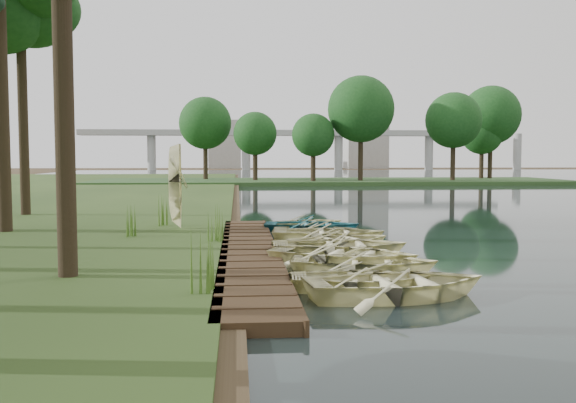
{
  "coord_description": "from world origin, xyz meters",
  "views": [
    {
      "loc": [
        -1.92,
        -17.87,
        2.89
      ],
      "look_at": [
        -0.5,
        0.16,
        1.63
      ],
      "focal_mm": 40.0,
      "sensor_mm": 36.0,
      "label": 1
    }
  ],
  "objects": [
    {
      "name": "ground",
      "position": [
        0.0,
        0.0,
        0.0
      ],
      "size": [
        300.0,
        300.0,
        0.0
      ],
      "primitive_type": "plane",
      "color": "#3D2F1D"
    },
    {
      "name": "boardwalk",
      "position": [
        -1.6,
        0.0,
        0.15
      ],
      "size": [
        1.6,
        16.0,
        0.3
      ],
      "primitive_type": "cube",
      "color": "#332313",
      "rests_on": "ground"
    },
    {
      "name": "peninsula",
      "position": [
        8.0,
        50.0,
        0.23
      ],
      "size": [
        50.0,
        14.0,
        0.45
      ],
      "primitive_type": "cube",
      "color": "#29471F",
      "rests_on": "ground"
    },
    {
      "name": "far_trees",
      "position": [
        4.67,
        50.0,
        6.43
      ],
      "size": [
        45.6,
        5.6,
        8.8
      ],
      "color": "black",
      "rests_on": "peninsula"
    },
    {
      "name": "bridge",
      "position": [
        12.31,
        120.0,
        7.08
      ],
      "size": [
        95.9,
        4.0,
        8.6
      ],
      "color": "#A5A5A0",
      "rests_on": "ground"
    },
    {
      "name": "building_a",
      "position": [
        30.0,
        140.0,
        9.0
      ],
      "size": [
        10.0,
        8.0,
        18.0
      ],
      "primitive_type": "cube",
      "color": "#A5A5A0",
      "rests_on": "ground"
    },
    {
      "name": "building_b",
      "position": [
        -5.0,
        145.0,
        6.0
      ],
      "size": [
        8.0,
        8.0,
        12.0
      ],
      "primitive_type": "cube",
      "color": "#A5A5A0",
      "rests_on": "ground"
    },
    {
      "name": "rowboat_0",
      "position": [
        1.27,
        -5.38,
        0.44
      ],
      "size": [
        4.04,
        3.11,
        0.77
      ],
      "primitive_type": "imported",
      "rotation": [
        0.0,
        0.0,
        1.7
      ],
      "color": "beige",
      "rests_on": "water"
    },
    {
      "name": "rowboat_1",
      "position": [
        0.71,
        -4.54,
        0.37
      ],
      "size": [
        3.22,
        2.39,
        0.64
      ],
      "primitive_type": "imported",
      "rotation": [
        0.0,
        0.0,
        1.51
      ],
      "color": "beige",
      "rests_on": "water"
    },
    {
      "name": "rowboat_2",
      "position": [
        1.11,
        -2.76,
        0.42
      ],
      "size": [
        3.93,
        3.13,
        0.73
      ],
      "primitive_type": "imported",
      "rotation": [
        0.0,
        0.0,
        1.38
      ],
      "color": "beige",
      "rests_on": "water"
    },
    {
      "name": "rowboat_3",
      "position": [
        0.79,
        -1.65,
        0.45
      ],
      "size": [
        4.65,
        4.1,
        0.8
      ],
      "primitive_type": "imported",
      "rotation": [
        0.0,
        0.0,
        1.15
      ],
      "color": "beige",
      "rests_on": "water"
    },
    {
      "name": "rowboat_4",
      "position": [
        0.96,
        -0.03,
        0.45
      ],
      "size": [
        3.97,
        2.91,
        0.8
      ],
      "primitive_type": "imported",
      "rotation": [
        0.0,
        0.0,
        1.53
      ],
      "color": "beige",
      "rests_on": "water"
    },
    {
      "name": "rowboat_5",
      "position": [
        1.25,
        1.51,
        0.4
      ],
      "size": [
        3.96,
        3.4,
        0.69
      ],
      "primitive_type": "imported",
      "rotation": [
        0.0,
        0.0,
        1.93
      ],
      "color": "beige",
      "rests_on": "water"
    },
    {
      "name": "rowboat_6",
      "position": [
        1.08,
        3.07,
        0.44
      ],
      "size": [
        4.01,
        3.07,
        0.77
      ],
      "primitive_type": "imported",
      "rotation": [
        0.0,
        0.0,
        1.46
      ],
      "color": "beige",
      "rests_on": "water"
    },
    {
      "name": "rowboat_7",
      "position": [
        0.86,
        4.58,
        0.36
      ],
      "size": [
        3.22,
        2.43,
        0.63
      ],
      "primitive_type": "imported",
      "rotation": [
        0.0,
        0.0,
        1.48
      ],
      "color": "beige",
      "rests_on": "water"
    },
    {
      "name": "rowboat_8",
      "position": [
        0.83,
        5.72,
        0.41
      ],
      "size": [
        3.84,
        2.99,
        0.73
      ],
      "primitive_type": "imported",
      "rotation": [
        0.0,
        0.0,
        1.43
      ],
      "color": "teal",
      "rests_on": "water"
    },
    {
      "name": "rowboat_9",
      "position": [
        0.82,
        7.11,
        0.36
      ],
      "size": [
        3.5,
        2.92,
        0.62
      ],
      "primitive_type": "imported",
      "rotation": [
        0.0,
        0.0,
        1.86
      ],
      "color": "beige",
      "rests_on": "water"
    },
    {
      "name": "stored_rowboat",
      "position": [
        -4.04,
        5.49,
        0.62
      ],
      "size": [
        3.12,
        2.27,
        0.63
      ],
      "primitive_type": "imported",
      "rotation": [
        3.14,
        0.0,
        1.6
      ],
      "color": "beige",
      "rests_on": "bank"
    },
    {
      "name": "tree_6",
      "position": [
        -11.42,
        11.67,
        9.42
      ],
      "size": [
        4.3,
        4.3,
        11.06
      ],
      "color": "black",
      "rests_on": "bank"
    },
    {
      "name": "reeds_0",
      "position": [
        -2.6,
        -5.56,
        0.84
      ],
      "size": [
        0.6,
        0.6,
        1.09
      ],
      "primitive_type": "cone",
      "color": "#3F661E",
      "rests_on": "bank"
    },
    {
      "name": "reeds_1",
      "position": [
        -2.6,
        1.8,
        0.81
      ],
      "size": [
        0.6,
        0.6,
        1.01
      ],
      "primitive_type": "cone",
      "color": "#3F661E",
      "rests_on": "bank"
    },
    {
      "name": "reeds_2",
      "position": [
        -5.28,
        3.24,
        0.76
      ],
      "size": [
        0.6,
        0.6,
        0.93
      ],
      "primitive_type": "cone",
      "color": "#3F661E",
      "rests_on": "bank"
    },
    {
      "name": "reeds_3",
      "position": [
        -4.64,
        6.52,
        0.83
      ],
      "size": [
        0.6,
        0.6,
        1.05
      ],
      "primitive_type": "cone",
      "color": "#3F661E",
      "rests_on": "bank"
    }
  ]
}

